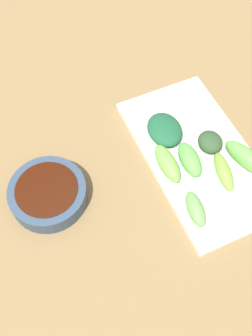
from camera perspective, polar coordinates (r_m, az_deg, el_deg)
tabletop at (r=0.66m, az=3.08°, el=-0.26°), size 2.10×2.10×0.02m
sauce_bowl at (r=0.62m, az=-11.42°, el=-3.68°), size 0.12×0.12×0.03m
serving_plate at (r=0.67m, az=10.58°, el=1.84°), size 0.17×0.31×0.01m
broccoli_stalk_0 at (r=0.64m, az=9.37°, el=1.26°), size 0.04×0.07×0.03m
broccoli_stalk_1 at (r=0.64m, az=14.21°, el=-0.52°), size 0.04×0.08×0.02m
broccoli_stalk_2 at (r=0.66m, az=17.45°, el=1.38°), size 0.06×0.09×0.03m
broccoli_stalk_3 at (r=0.60m, az=10.20°, el=-5.97°), size 0.03×0.06×0.02m
broccoli_leafy_4 at (r=0.67m, az=12.30°, el=3.77°), size 0.05×0.05×0.03m
broccoli_stalk_5 at (r=0.63m, az=6.11°, el=0.69°), size 0.03×0.08×0.03m
broccoli_leafy_6 at (r=0.67m, az=5.72°, el=5.65°), size 0.07×0.08×0.02m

